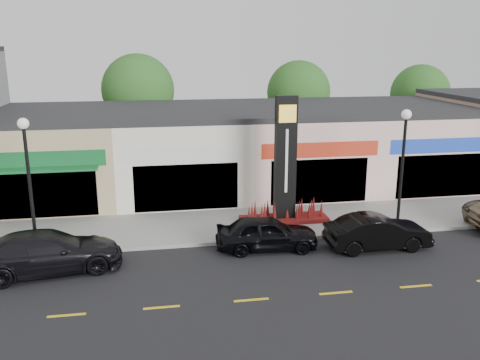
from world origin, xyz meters
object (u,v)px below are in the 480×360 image
(lamp_east_near, at_px, (403,157))
(lamp_west_near, at_px, (28,172))
(car_dark_sedan, at_px, (48,252))
(car_black_conv, at_px, (378,232))
(pylon_sign, at_px, (285,178))
(car_black_sedan, at_px, (267,233))

(lamp_east_near, bearing_deg, lamp_west_near, 180.00)
(car_dark_sedan, distance_m, car_black_conv, 13.26)
(car_dark_sedan, bearing_deg, pylon_sign, -79.83)
(lamp_west_near, relative_size, car_dark_sedan, 1.00)
(car_black_sedan, height_order, car_black_conv, car_black_sedan)
(car_dark_sedan, bearing_deg, car_black_sedan, -94.85)
(car_black_conv, bearing_deg, lamp_west_near, 81.61)
(lamp_east_near, distance_m, pylon_sign, 5.42)
(lamp_east_near, distance_m, car_black_conv, 3.86)
(lamp_west_near, relative_size, car_black_sedan, 1.28)
(pylon_sign, xyz_separation_m, car_black_sedan, (-1.52, -2.94, -1.55))
(lamp_west_near, distance_m, car_black_sedan, 9.95)
(lamp_west_near, bearing_deg, pylon_sign, 8.77)
(pylon_sign, relative_size, car_dark_sedan, 1.10)
(car_dark_sedan, height_order, car_black_conv, car_dark_sedan)
(lamp_east_near, height_order, car_black_sedan, lamp_east_near)
(lamp_west_near, relative_size, lamp_east_near, 1.00)
(lamp_west_near, height_order, car_black_sedan, lamp_west_near)
(lamp_east_near, bearing_deg, car_black_sedan, -169.20)
(lamp_east_near, xyz_separation_m, pylon_sign, (-5.00, 1.70, -1.20))
(lamp_west_near, bearing_deg, lamp_east_near, 0.00)
(pylon_sign, bearing_deg, lamp_west_near, -171.23)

